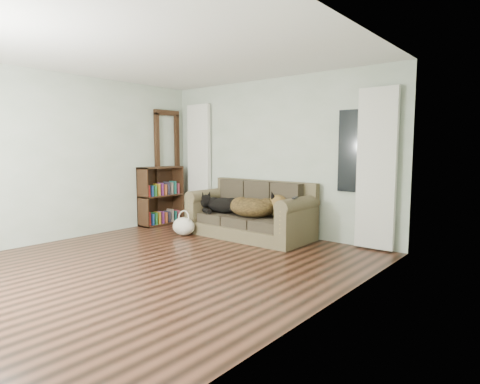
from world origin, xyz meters
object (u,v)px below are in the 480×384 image
Objects in this scene: sofa at (249,209)px; dog_shepherd at (255,208)px; bookshelf at (161,198)px; dog_black_lab at (222,205)px; tote_bag at (184,226)px.

dog_shepherd is (0.16, -0.05, 0.04)m from sofa.
dog_shepherd is 0.70× the size of bookshelf.
dog_black_lab is 0.70m from dog_shepherd.
dog_shepherd is at bearing -19.21° from sofa.
dog_shepherd reaches higher than tote_bag.
dog_shepherd is at bearing 9.75° from bookshelf.
sofa is 1.99m from bookshelf.
tote_bag is (-1.05, -0.56, -0.33)m from dog_shepherd.
sofa is at bearing 11.61° from bookshelf.
dog_black_lab is at bearing -173.15° from sofa.
sofa is 3.26× the size of dog_black_lab.
sofa is 1.13m from tote_bag.
bookshelf is (-2.14, -0.14, 0.01)m from dog_shepherd.
dog_black_lab is at bearing 11.15° from bookshelf.
bookshelf is (-1.44, -0.13, 0.02)m from dog_black_lab.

